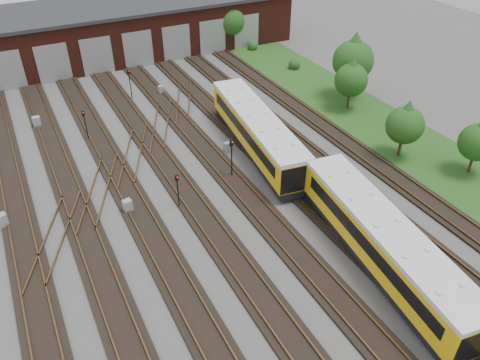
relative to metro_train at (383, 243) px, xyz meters
name	(u,v)px	position (x,y,z in m)	size (l,w,h in m)	color
ground	(250,237)	(-6.00, 6.31, -2.01)	(120.00, 120.00, 0.00)	#494743
track_network	(243,232)	(-6.17, 6.89, -1.91)	(30.40, 70.00, 0.33)	black
maintenance_shed	(100,31)	(-6.01, 46.28, 1.19)	(51.00, 12.50, 6.35)	#4C1B13
grass_verge	(368,118)	(13.00, 16.31, -1.99)	(8.00, 55.00, 0.05)	#1E4D19
metro_train	(383,243)	(0.00, 0.00, 0.00)	(4.88, 48.15, 3.29)	black
signal_mast_0	(178,187)	(-9.10, 11.66, -0.13)	(0.26, 0.25, 2.94)	black
signal_mast_1	(85,122)	(-12.87, 24.97, -0.09)	(0.26, 0.24, 3.00)	black
signal_mast_2	(130,80)	(-6.62, 31.88, 0.08)	(0.28, 0.27, 3.29)	black
signal_mast_3	(232,154)	(-3.76, 13.47, 0.22)	(0.31, 0.30, 3.49)	black
relay_cabinet_0	(2,221)	(-21.00, 15.36, -1.46)	(0.67, 0.55, 1.11)	gray
relay_cabinet_1	(37,122)	(-16.66, 29.75, -1.45)	(0.68, 0.56, 1.13)	gray
relay_cabinet_2	(128,206)	(-12.65, 12.93, -1.49)	(0.63, 0.53, 1.05)	gray
relay_cabinet_3	(161,90)	(-3.42, 31.52, -1.55)	(0.56, 0.47, 0.94)	gray
relay_cabinet_4	(227,147)	(-2.33, 17.23, -1.57)	(0.54, 0.45, 0.90)	gray
tree_0	(230,17)	(10.10, 41.31, 2.10)	(3.86, 3.86, 6.40)	#362818
tree_1	(352,76)	(12.54, 19.06, 1.55)	(3.35, 3.35, 5.55)	#362818
tree_2	(354,56)	(14.50, 21.39, 2.56)	(4.30, 4.30, 7.12)	#362818
tree_3	(406,121)	(10.68, 9.57, 1.42)	(3.23, 3.23, 5.35)	#362818
tree_4	(479,138)	(14.06, 4.91, 1.25)	(3.07, 3.07, 5.08)	#362818
bush_1	(294,63)	(13.66, 30.90, -1.30)	(1.43, 1.43, 1.43)	#1A4714
bush_2	(253,45)	(12.41, 39.24, -1.35)	(1.34, 1.34, 1.34)	#1A4714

